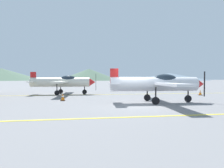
% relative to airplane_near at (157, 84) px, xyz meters
% --- Properties ---
extents(ground_plane, '(400.00, 400.00, 0.00)m').
position_rel_airplane_near_xyz_m(ground_plane, '(-1.84, -0.78, -1.38)').
color(ground_plane, slate).
extents(apron_line_near, '(80.00, 0.16, 0.01)m').
position_rel_airplane_near_xyz_m(apron_line_near, '(-1.84, -4.56, -1.38)').
color(apron_line_near, yellow).
rests_on(apron_line_near, ground_plane).
extents(apron_line_far, '(80.00, 0.16, 0.01)m').
position_rel_airplane_near_xyz_m(apron_line_far, '(-1.84, 7.02, -1.38)').
color(apron_line_far, yellow).
rests_on(apron_line_far, ground_plane).
extents(airplane_near, '(7.12, 8.20, 2.45)m').
position_rel_airplane_near_xyz_m(airplane_near, '(0.00, 0.00, 0.00)').
color(airplane_near, silver).
rests_on(airplane_near, ground_plane).
extents(airplane_mid, '(7.12, 8.19, 2.45)m').
position_rel_airplane_near_xyz_m(airplane_mid, '(-7.57, 7.89, 0.00)').
color(airplane_mid, silver).
rests_on(airplane_mid, ground_plane).
extents(traffic_cone_front, '(0.36, 0.36, 0.59)m').
position_rel_airplane_near_xyz_m(traffic_cone_front, '(6.70, 4.80, -1.09)').
color(traffic_cone_front, black).
rests_on(traffic_cone_front, ground_plane).
extents(traffic_cone_side, '(0.36, 0.36, 0.59)m').
position_rel_airplane_near_xyz_m(traffic_cone_side, '(-6.92, 2.13, -1.09)').
color(traffic_cone_side, black).
rests_on(traffic_cone_side, ground_plane).
extents(hill_left, '(67.47, 67.47, 10.37)m').
position_rel_airplane_near_xyz_m(hill_left, '(-75.53, 152.94, 3.80)').
color(hill_left, '#4C6651').
rests_on(hill_left, ground_plane).
extents(hill_centerleft, '(54.00, 54.00, 10.33)m').
position_rel_airplane_near_xyz_m(hill_centerleft, '(-1.72, 148.40, 3.78)').
color(hill_centerleft, '#4C6651').
rests_on(hill_centerleft, ground_plane).
extents(hill_centerright, '(68.27, 68.27, 6.50)m').
position_rel_airplane_near_xyz_m(hill_centerright, '(70.35, 142.02, 1.87)').
color(hill_centerright, slate).
rests_on(hill_centerright, ground_plane).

